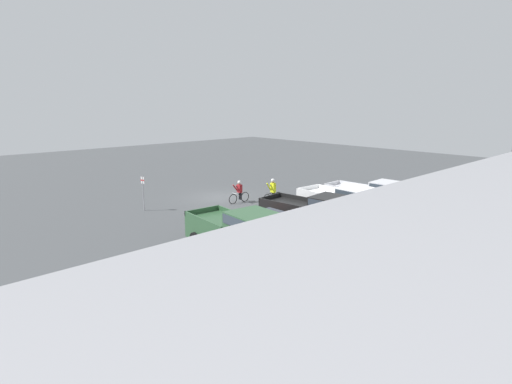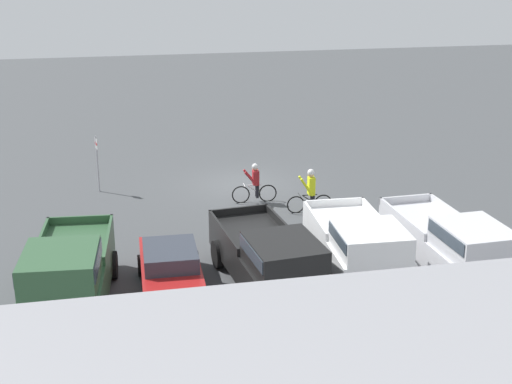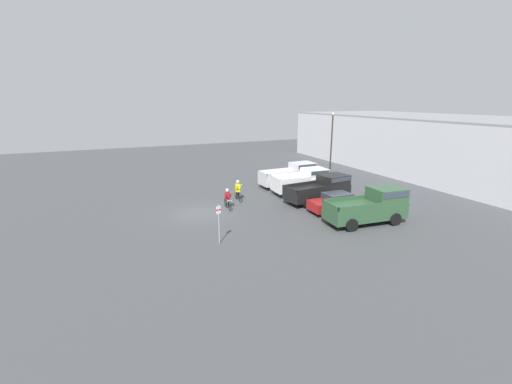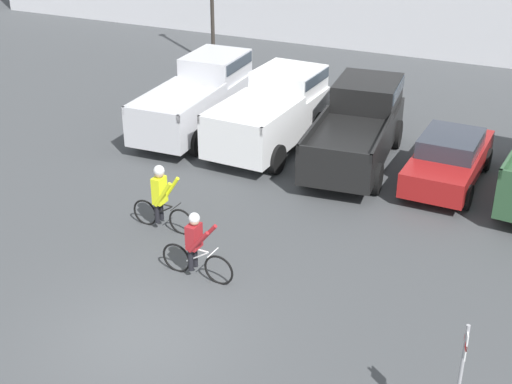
% 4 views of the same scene
% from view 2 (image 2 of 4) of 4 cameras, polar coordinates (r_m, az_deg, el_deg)
% --- Properties ---
extents(ground_plane, '(80.00, 80.00, 0.00)m').
position_cam_2_polar(ground_plane, '(30.74, -1.09, 0.62)').
color(ground_plane, '#424447').
extents(pickup_truck_0, '(2.30, 5.62, 2.22)m').
position_cam_2_polar(pickup_truck_0, '(22.43, 15.32, -4.11)').
color(pickup_truck_0, silver).
rests_on(pickup_truck_0, ground_plane).
extents(pickup_truck_1, '(2.47, 5.01, 2.21)m').
position_cam_2_polar(pickup_truck_1, '(21.67, 8.14, -4.41)').
color(pickup_truck_1, white).
rests_on(pickup_truck_1, ground_plane).
extents(pickup_truck_2, '(2.68, 5.74, 2.12)m').
position_cam_2_polar(pickup_truck_2, '(20.85, 1.12, -5.29)').
color(pickup_truck_2, black).
rests_on(pickup_truck_2, ground_plane).
extents(sedan_0, '(1.97, 4.32, 1.45)m').
position_cam_2_polar(sedan_0, '(21.13, -6.84, -6.23)').
color(sedan_0, maroon).
rests_on(sedan_0, ground_plane).
extents(pickup_truck_3, '(2.60, 5.67, 2.38)m').
position_cam_2_polar(pickup_truck_3, '(20.28, -14.76, -6.36)').
color(pickup_truck_3, '#2D5133').
rests_on(pickup_truck_3, ground_plane).
extents(cyclist_0, '(1.82, 0.47, 1.63)m').
position_cam_2_polar(cyclist_0, '(28.36, -0.10, 0.74)').
color(cyclist_0, black).
rests_on(cyclist_0, ground_plane).
extents(cyclist_1, '(1.78, 0.47, 1.76)m').
position_cam_2_polar(cyclist_1, '(27.32, 4.37, 0.16)').
color(cyclist_1, black).
rests_on(cyclist_1, ground_plane).
extents(fire_lane_sign, '(0.10, 0.30, 2.39)m').
position_cam_2_polar(fire_lane_sign, '(30.14, -12.59, 2.65)').
color(fire_lane_sign, '#9E9EA3').
rests_on(fire_lane_sign, ground_plane).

